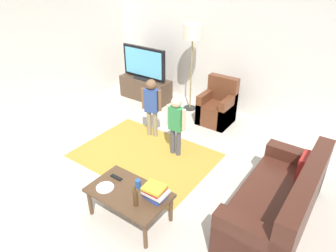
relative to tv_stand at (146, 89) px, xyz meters
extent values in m
plane|color=beige|center=(1.83, -2.30, -0.24)|extent=(7.80, 7.80, 0.00)
cube|color=silver|center=(1.83, 0.70, 1.11)|extent=(6.00, 0.12, 2.70)
cube|color=silver|center=(-1.17, -2.30, 1.11)|extent=(0.12, 6.00, 2.70)
cube|color=#B28C33|center=(1.43, -1.80, -0.24)|extent=(2.20, 1.60, 0.01)
cube|color=#4C3828|center=(0.00, 0.00, 0.01)|extent=(1.20, 0.44, 0.50)
cube|color=black|center=(0.00, -0.05, -0.14)|extent=(1.10, 0.32, 0.03)
cube|color=black|center=(0.00, -0.02, 0.27)|extent=(0.44, 0.28, 0.03)
cube|color=black|center=(0.00, -0.02, 0.63)|extent=(1.10, 0.07, 0.68)
cube|color=#59B2D8|center=(0.00, -0.06, 0.63)|extent=(1.00, 0.01, 0.58)
cube|color=#472319|center=(3.62, -1.96, -0.03)|extent=(0.80, 1.80, 0.42)
cube|color=#472319|center=(3.92, -1.96, 0.19)|extent=(0.20, 1.80, 0.86)
cube|color=#472319|center=(3.62, -2.76, 0.06)|extent=(0.80, 0.20, 0.60)
cube|color=#472319|center=(3.62, -1.16, 0.06)|extent=(0.80, 0.20, 0.60)
cube|color=#B22823|center=(3.77, -1.41, 0.32)|extent=(0.10, 0.32, 0.32)
cube|color=brown|center=(1.86, -0.10, -0.03)|extent=(0.60, 0.60, 0.42)
cube|color=brown|center=(1.86, 0.12, 0.21)|extent=(0.60, 0.16, 0.90)
cube|color=brown|center=(1.62, -0.10, 0.06)|extent=(0.12, 0.60, 0.60)
cube|color=brown|center=(2.10, -0.10, 0.06)|extent=(0.12, 0.60, 0.60)
cylinder|color=#262626|center=(1.10, 0.15, -0.23)|extent=(0.28, 0.28, 0.02)
cylinder|color=#99844C|center=(1.10, 0.15, 0.52)|extent=(0.03, 0.03, 1.50)
cylinder|color=silver|center=(1.10, 0.15, 1.40)|extent=(0.36, 0.36, 0.28)
cylinder|color=gray|center=(1.08, -1.23, 0.00)|extent=(0.08, 0.08, 0.49)
cylinder|color=gray|center=(1.19, -1.19, 0.00)|extent=(0.08, 0.08, 0.49)
cube|color=#2D478C|center=(1.14, -1.21, 0.46)|extent=(0.26, 0.19, 0.42)
sphere|color=brown|center=(1.14, -1.21, 0.76)|extent=(0.18, 0.18, 0.18)
cylinder|color=brown|center=(0.99, -1.25, 0.48)|extent=(0.07, 0.07, 0.38)
cylinder|color=brown|center=(1.28, -1.17, 0.48)|extent=(0.07, 0.07, 0.38)
cylinder|color=#4C4C59|center=(1.76, -1.46, -0.01)|extent=(0.08, 0.08, 0.47)
cylinder|color=#4C4C59|center=(1.88, -1.46, -0.01)|extent=(0.08, 0.08, 0.47)
cube|color=#338C4C|center=(1.82, -1.46, 0.42)|extent=(0.22, 0.12, 0.40)
sphere|color=beige|center=(1.82, -1.46, 0.71)|extent=(0.17, 0.17, 0.17)
cylinder|color=beige|center=(1.68, -1.46, 0.44)|extent=(0.06, 0.06, 0.36)
cylinder|color=beige|center=(1.96, -1.46, 0.44)|extent=(0.06, 0.06, 0.36)
cube|color=#513823|center=(2.15, -2.96, 0.16)|extent=(1.00, 0.60, 0.04)
cylinder|color=#513823|center=(1.70, -3.21, -0.05)|extent=(0.05, 0.05, 0.38)
cylinder|color=#513823|center=(2.60, -3.21, -0.05)|extent=(0.05, 0.05, 0.38)
cylinder|color=#513823|center=(1.70, -2.71, -0.05)|extent=(0.05, 0.05, 0.38)
cylinder|color=#513823|center=(2.60, -2.71, -0.05)|extent=(0.05, 0.05, 0.38)
cube|color=#334CA5|center=(2.47, -2.87, 0.19)|extent=(0.26, 0.19, 0.03)
cube|color=orange|center=(2.46, -2.85, 0.23)|extent=(0.28, 0.17, 0.04)
cube|color=white|center=(2.48, -2.85, 0.26)|extent=(0.28, 0.22, 0.04)
cube|color=red|center=(2.46, -2.85, 0.30)|extent=(0.24, 0.22, 0.04)
cube|color=yellow|center=(2.47, -2.87, 0.34)|extent=(0.25, 0.22, 0.03)
cylinder|color=#4C3319|center=(2.37, -3.08, 0.29)|extent=(0.06, 0.06, 0.23)
cylinder|color=#4C3319|center=(2.37, -3.08, 0.43)|extent=(0.02, 0.02, 0.06)
cube|color=black|center=(1.85, -2.86, 0.19)|extent=(0.17, 0.05, 0.02)
cylinder|color=#2659B2|center=(2.20, -2.84, 0.24)|extent=(0.07, 0.07, 0.12)
cylinder|color=white|center=(1.87, -3.08, 0.18)|extent=(0.22, 0.22, 0.02)
cube|color=silver|center=(1.89, -3.08, 0.19)|extent=(0.15, 0.04, 0.01)
camera|label=1|loc=(4.16, -4.97, 2.68)|focal=32.43mm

